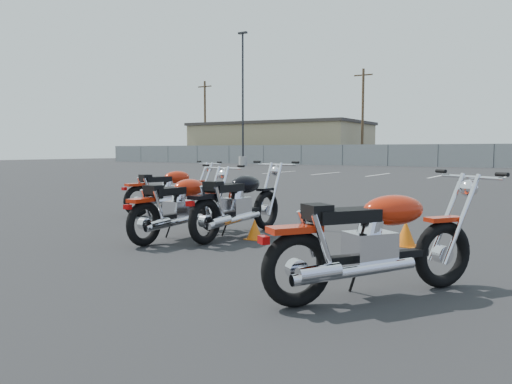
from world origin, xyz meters
The scene contains 13 objects.
ground centered at (0.00, 0.00, 0.00)m, with size 120.00×120.00×0.00m, color black.
motorcycle_front_red centered at (-2.61, 1.75, 0.49)m, with size 1.04×2.18×1.07m.
motorcycle_second_black centered at (0.16, 0.16, 0.51)m, with size 0.89×2.31×1.13m.
motorcycle_third_red centered at (-0.48, -0.42, 0.49)m, with size 0.85×2.20×1.07m.
motorcycle_rear_red centered at (2.93, -1.84, 0.51)m, with size 1.70×2.08×1.11m.
training_cone_far centered at (2.53, 0.72, 0.17)m, with size 0.29×0.29×0.35m.
training_cone_extra centered at (0.49, 0.09, 0.15)m, with size 0.25×0.25×0.30m.
light_pole_west centered at (-18.52, 29.10, 2.93)m, with size 0.80×0.70×11.02m.
chainlink_fence centered at (0.00, 35.00, 0.90)m, with size 80.06×0.06×1.80m.
tan_building_west centered at (-22.00, 42.00, 2.16)m, with size 18.40×10.40×4.30m.
utility_pole_a centered at (-30.00, 39.00, 4.69)m, with size 1.80×0.24×9.00m.
utility_pole_b centered at (-12.00, 40.00, 4.69)m, with size 1.80×0.24×9.00m.
parking_line_stripes centered at (-2.50, 20.00, 0.00)m, with size 15.12×4.00×0.01m.
Camera 1 is at (4.30, -6.11, 1.31)m, focal length 35.00 mm.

